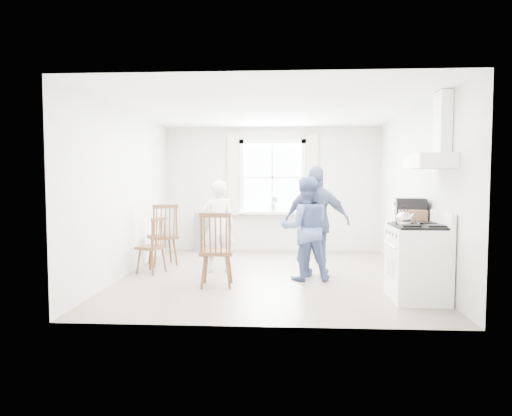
# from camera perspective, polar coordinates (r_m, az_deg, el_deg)

# --- Properties ---
(room_shell) EXTENTS (4.62, 5.12, 2.64)m
(room_shell) POSITION_cam_1_polar(r_m,az_deg,el_deg) (7.12, 1.61, 1.88)
(room_shell) COLOR gray
(room_shell) RESTS_ON ground
(window_assembly) EXTENTS (1.88, 0.24, 1.70)m
(window_assembly) POSITION_cam_1_polar(r_m,az_deg,el_deg) (9.56, 2.05, 3.33)
(window_assembly) COLOR white
(window_assembly) RESTS_ON room_shell
(range_hood) EXTENTS (0.45, 0.76, 0.94)m
(range_hood) POSITION_cam_1_polar(r_m,az_deg,el_deg) (6.06, 21.33, 6.98)
(range_hood) COLOR white
(range_hood) RESTS_ON room_shell
(shelf_unit) EXTENTS (0.40, 0.30, 0.80)m
(shelf_unit) POSITION_cam_1_polar(r_m,az_deg,el_deg) (9.64, -6.33, -3.01)
(shelf_unit) COLOR slate
(shelf_unit) RESTS_ON ground
(gas_stove) EXTENTS (0.68, 0.76, 1.12)m
(gas_stove) POSITION_cam_1_polar(r_m,az_deg,el_deg) (6.10, 19.57, -6.37)
(gas_stove) COLOR white
(gas_stove) RESTS_ON ground
(kettle) EXTENTS (0.18, 0.18, 0.25)m
(kettle) POSITION_cam_1_polar(r_m,az_deg,el_deg) (5.89, 18.01, -1.26)
(kettle) COLOR silver
(kettle) RESTS_ON gas_stove
(low_cabinet) EXTENTS (0.50, 0.55, 0.90)m
(low_cabinet) POSITION_cam_1_polar(r_m,az_deg,el_deg) (6.79, 18.47, -5.62)
(low_cabinet) COLOR white
(low_cabinet) RESTS_ON ground
(stereo_stack) EXTENTS (0.45, 0.41, 0.35)m
(stereo_stack) POSITION_cam_1_polar(r_m,az_deg,el_deg) (6.77, 18.75, -0.32)
(stereo_stack) COLOR black
(stereo_stack) RESTS_ON low_cabinet
(cardboard_box) EXTENTS (0.37, 0.31, 0.20)m
(cardboard_box) POSITION_cam_1_polar(r_m,az_deg,el_deg) (6.54, 19.04, -1.12)
(cardboard_box) COLOR #946647
(cardboard_box) RESTS_ON low_cabinet
(windsor_chair_a) EXTENTS (0.62, 0.62, 1.09)m
(windsor_chair_a) POSITION_cam_1_polar(r_m,az_deg,el_deg) (8.11, -11.39, -2.47)
(windsor_chair_a) COLOR #4A2C18
(windsor_chair_a) RESTS_ON ground
(windsor_chair_b) EXTENTS (0.48, 0.46, 1.07)m
(windsor_chair_b) POSITION_cam_1_polar(r_m,az_deg,el_deg) (6.37, -5.03, -4.21)
(windsor_chair_b) COLOR #4A2C18
(windsor_chair_b) RESTS_ON ground
(windsor_chair_c) EXTENTS (0.50, 0.50, 0.92)m
(windsor_chair_c) POSITION_cam_1_polar(r_m,az_deg,el_deg) (7.49, -12.39, -3.79)
(windsor_chair_c) COLOR #4A2C18
(windsor_chair_c) RESTS_ON ground
(person_left) EXTENTS (0.68, 0.68, 1.50)m
(person_left) POSITION_cam_1_polar(r_m,az_deg,el_deg) (7.47, -4.78, -2.29)
(person_left) COLOR white
(person_left) RESTS_ON ground
(person_mid) EXTENTS (0.83, 0.83, 1.55)m
(person_mid) POSITION_cam_1_polar(r_m,az_deg,el_deg) (6.87, 6.19, -2.58)
(person_mid) COLOR #4B5C8C
(person_mid) RESTS_ON ground
(person_right) EXTENTS (1.19, 1.19, 1.72)m
(person_right) POSITION_cam_1_polar(r_m,az_deg,el_deg) (7.10, 7.59, -1.72)
(person_right) COLOR navy
(person_right) RESTS_ON ground
(potted_plant) EXTENTS (0.20, 0.20, 0.30)m
(potted_plant) POSITION_cam_1_polar(r_m,az_deg,el_deg) (9.49, 2.25, 0.54)
(potted_plant) COLOR #306D38
(potted_plant) RESTS_ON window_assembly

